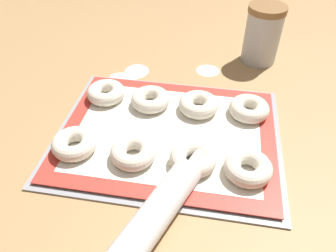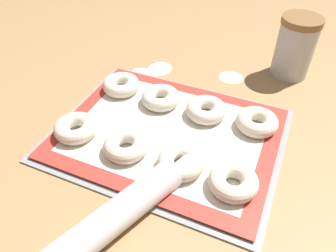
{
  "view_description": "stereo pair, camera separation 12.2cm",
  "coord_description": "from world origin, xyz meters",
  "px_view_note": "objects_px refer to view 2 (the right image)",
  "views": [
    {
      "loc": [
        0.1,
        -0.49,
        0.48
      ],
      "look_at": [
        0.01,
        0.01,
        0.03
      ],
      "focal_mm": 35.0,
      "sensor_mm": 36.0,
      "label": 1
    },
    {
      "loc": [
        0.22,
        -0.46,
        0.48
      ],
      "look_at": [
        0.01,
        0.01,
        0.03
      ],
      "focal_mm": 35.0,
      "sensor_mm": 36.0,
      "label": 2
    }
  ],
  "objects_px": {
    "bagel_back_far_left": "(121,85)",
    "bagel_back_mid_left": "(161,98)",
    "bagel_front_mid_right": "(181,162)",
    "bagel_back_far_right": "(257,122)",
    "baking_tray": "(168,134)",
    "bagel_front_far_left": "(76,128)",
    "bagel_front_far_right": "(233,182)",
    "flour_canister": "(295,47)",
    "bagel_back_mid_right": "(206,110)",
    "rolling_pin": "(82,243)",
    "bagel_front_mid_left": "(126,145)"
  },
  "relations": [
    {
      "from": "bagel_back_far_left",
      "to": "bagel_back_mid_left",
      "type": "relative_size",
      "value": 1.0
    },
    {
      "from": "bagel_front_mid_right",
      "to": "bagel_back_far_right",
      "type": "distance_m",
      "value": 0.2
    },
    {
      "from": "baking_tray",
      "to": "bagel_front_mid_right",
      "type": "bearing_deg",
      "value": -53.14
    },
    {
      "from": "baking_tray",
      "to": "bagel_front_far_left",
      "type": "distance_m",
      "value": 0.19
    },
    {
      "from": "bagel_front_far_right",
      "to": "bagel_back_far_right",
      "type": "distance_m",
      "value": 0.17
    },
    {
      "from": "bagel_front_far_right",
      "to": "flour_canister",
      "type": "relative_size",
      "value": 0.57
    },
    {
      "from": "bagel_back_far_right",
      "to": "flour_canister",
      "type": "distance_m",
      "value": 0.27
    },
    {
      "from": "flour_canister",
      "to": "bagel_back_mid_right",
      "type": "bearing_deg",
      "value": -118.14
    },
    {
      "from": "bagel_front_mid_right",
      "to": "bagel_back_mid_left",
      "type": "relative_size",
      "value": 1.0
    },
    {
      "from": "bagel_front_far_right",
      "to": "bagel_back_far_left",
      "type": "bearing_deg",
      "value": 151.25
    },
    {
      "from": "bagel_back_far_right",
      "to": "bagel_back_mid_left",
      "type": "bearing_deg",
      "value": -178.97
    },
    {
      "from": "baking_tray",
      "to": "flour_canister",
      "type": "height_order",
      "value": "flour_canister"
    },
    {
      "from": "bagel_front_far_left",
      "to": "bagel_back_mid_left",
      "type": "distance_m",
      "value": 0.2
    },
    {
      "from": "bagel_front_far_left",
      "to": "flour_canister",
      "type": "height_order",
      "value": "flour_canister"
    },
    {
      "from": "bagel_back_mid_right",
      "to": "bagel_back_far_right",
      "type": "relative_size",
      "value": 1.0
    },
    {
      "from": "bagel_back_mid_right",
      "to": "rolling_pin",
      "type": "xyz_separation_m",
      "value": [
        -0.07,
        -0.37,
        -0.0
      ]
    },
    {
      "from": "baking_tray",
      "to": "flour_canister",
      "type": "bearing_deg",
      "value": 60.45
    },
    {
      "from": "bagel_back_far_right",
      "to": "baking_tray",
      "type": "bearing_deg",
      "value": -152.51
    },
    {
      "from": "bagel_back_far_left",
      "to": "bagel_back_mid_right",
      "type": "height_order",
      "value": "same"
    },
    {
      "from": "bagel_front_far_right",
      "to": "bagel_back_mid_left",
      "type": "height_order",
      "value": "same"
    },
    {
      "from": "bagel_front_mid_left",
      "to": "flour_canister",
      "type": "relative_size",
      "value": 0.57
    },
    {
      "from": "bagel_back_far_left",
      "to": "rolling_pin",
      "type": "relative_size",
      "value": 0.19
    },
    {
      "from": "baking_tray",
      "to": "bagel_front_far_left",
      "type": "bearing_deg",
      "value": -154.58
    },
    {
      "from": "bagel_front_mid_right",
      "to": "flour_canister",
      "type": "height_order",
      "value": "flour_canister"
    },
    {
      "from": "bagel_front_mid_right",
      "to": "bagel_front_far_right",
      "type": "height_order",
      "value": "same"
    },
    {
      "from": "bagel_back_far_right",
      "to": "rolling_pin",
      "type": "distance_m",
      "value": 0.42
    },
    {
      "from": "bagel_back_mid_left",
      "to": "rolling_pin",
      "type": "xyz_separation_m",
      "value": [
        0.04,
        -0.37,
        -0.0
      ]
    },
    {
      "from": "bagel_back_far_left",
      "to": "bagel_back_mid_left",
      "type": "height_order",
      "value": "same"
    },
    {
      "from": "bagel_back_mid_right",
      "to": "bagel_back_far_right",
      "type": "distance_m",
      "value": 0.11
    },
    {
      "from": "bagel_front_mid_right",
      "to": "bagel_back_mid_right",
      "type": "relative_size",
      "value": 1.0
    },
    {
      "from": "flour_canister",
      "to": "bagel_front_far_right",
      "type": "bearing_deg",
      "value": -94.59
    },
    {
      "from": "bagel_front_mid_right",
      "to": "bagel_back_mid_right",
      "type": "xyz_separation_m",
      "value": [
        -0.01,
        0.17,
        0.0
      ]
    },
    {
      "from": "bagel_front_mid_right",
      "to": "rolling_pin",
      "type": "bearing_deg",
      "value": -109.89
    },
    {
      "from": "bagel_front_mid_left",
      "to": "bagel_back_far_left",
      "type": "bearing_deg",
      "value": 122.08
    },
    {
      "from": "bagel_back_mid_left",
      "to": "flour_canister",
      "type": "bearing_deg",
      "value": 46.46
    },
    {
      "from": "bagel_back_far_left",
      "to": "bagel_back_mid_right",
      "type": "relative_size",
      "value": 1.0
    },
    {
      "from": "baking_tray",
      "to": "rolling_pin",
      "type": "relative_size",
      "value": 1.03
    },
    {
      "from": "bagel_back_far_left",
      "to": "flour_canister",
      "type": "xyz_separation_m",
      "value": [
        0.36,
        0.26,
        0.05
      ]
    },
    {
      "from": "bagel_back_far_right",
      "to": "bagel_back_far_left",
      "type": "bearing_deg",
      "value": 179.26
    },
    {
      "from": "bagel_front_mid_right",
      "to": "bagel_front_far_right",
      "type": "bearing_deg",
      "value": -3.13
    },
    {
      "from": "bagel_front_mid_right",
      "to": "bagel_back_mid_left",
      "type": "bearing_deg",
      "value": 125.22
    },
    {
      "from": "baking_tray",
      "to": "bagel_back_far_right",
      "type": "bearing_deg",
      "value": 27.49
    },
    {
      "from": "bagel_front_mid_right",
      "to": "bagel_back_far_left",
      "type": "distance_m",
      "value": 0.28
    },
    {
      "from": "bagel_back_far_left",
      "to": "flour_canister",
      "type": "relative_size",
      "value": 0.57
    },
    {
      "from": "bagel_front_mid_right",
      "to": "bagel_back_mid_left",
      "type": "distance_m",
      "value": 0.2
    },
    {
      "from": "bagel_front_far_left",
      "to": "bagel_back_mid_left",
      "type": "relative_size",
      "value": 1.0
    },
    {
      "from": "bagel_back_far_left",
      "to": "rolling_pin",
      "type": "height_order",
      "value": "rolling_pin"
    },
    {
      "from": "bagel_front_far_left",
      "to": "bagel_front_far_right",
      "type": "bearing_deg",
      "value": -0.96
    },
    {
      "from": "bagel_front_far_left",
      "to": "bagel_back_far_left",
      "type": "xyz_separation_m",
      "value": [
        0.01,
        0.17,
        0.0
      ]
    },
    {
      "from": "bagel_back_mid_right",
      "to": "bagel_back_mid_left",
      "type": "bearing_deg",
      "value": 179.87
    }
  ]
}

